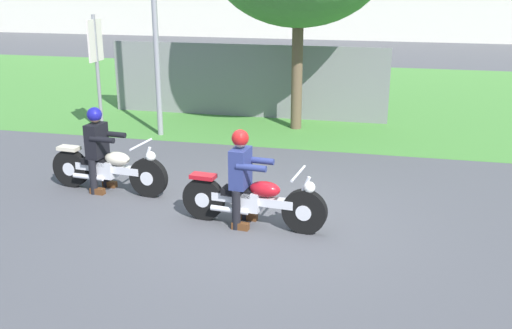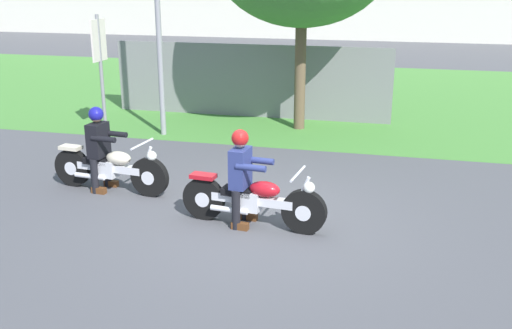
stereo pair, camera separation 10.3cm
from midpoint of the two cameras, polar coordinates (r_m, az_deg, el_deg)
name	(u,v)px [view 1 (the left image)]	position (r m, az deg, el deg)	size (l,w,h in m)	color
ground	(254,220)	(8.61, -0.49, -5.37)	(120.00, 120.00, 0.00)	#4C4C51
grass_verge	(330,95)	(17.86, 7.02, 6.74)	(60.00, 12.00, 0.01)	#478438
motorcycle_lead	(253,200)	(8.27, -0.64, -3.48)	(2.13, 0.66, 0.87)	black
rider_lead	(242,170)	(8.18, -1.75, -0.56)	(0.58, 0.50, 1.39)	black
motorcycle_follow	(109,169)	(9.90, -14.36, -0.40)	(2.11, 0.66, 0.88)	black
rider_follow	(98,143)	(9.87, -15.36, 2.06)	(0.58, 0.50, 1.40)	black
sign_banner	(96,56)	(13.57, -15.41, 10.13)	(0.08, 0.60, 2.60)	gray
fence_segment	(246,81)	(14.77, -1.20, 8.09)	(7.00, 0.06, 1.80)	slate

